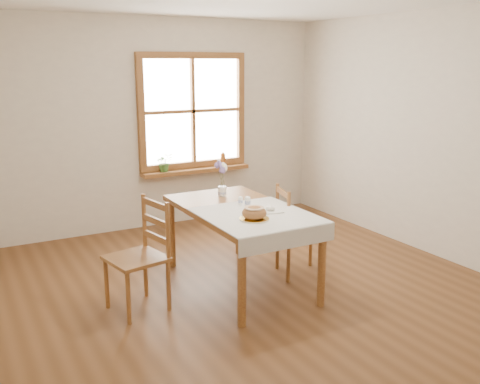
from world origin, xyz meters
The scene contains 18 objects.
ground centered at (0.00, 0.00, 0.00)m, with size 5.00×5.00×0.00m, color brown.
room_walls centered at (0.00, 0.00, 1.71)m, with size 4.60×5.10×2.65m.
window centered at (0.50, 2.47, 1.45)m, with size 1.46×0.08×1.46m.
window_sill centered at (0.50, 2.40, 0.69)m, with size 1.46×0.20×0.05m.
dining_table centered at (0.00, 0.30, 0.66)m, with size 0.90×1.60×0.75m.
table_linen centered at (0.00, 0.00, 0.76)m, with size 0.91×0.99×0.01m, color silver.
chair_left centered at (-1.02, 0.25, 0.47)m, with size 0.44×0.46×0.95m, color olive, non-canonical shape.
chair_right centered at (0.64, 0.24, 0.45)m, with size 0.42×0.44×0.89m, color olive, non-canonical shape.
bread_plate centered at (-0.10, -0.12, 0.77)m, with size 0.24×0.24×0.01m, color white.
bread_loaf centered at (-0.10, -0.12, 0.83)m, with size 0.21×0.21×0.12m, color #A3623A.
egg_napkin centered at (0.13, 0.05, 0.77)m, with size 0.25×0.21×0.01m, color silver.
eggs centered at (0.13, 0.05, 0.79)m, with size 0.19×0.17×0.04m, color white, non-canonical shape.
salt_shaker centered at (0.06, 0.27, 0.81)m, with size 0.05×0.05×0.10m, color white.
pepper_shaker centered at (0.04, 0.36, 0.80)m, with size 0.04×0.04×0.08m, color white.
flower_vase centered at (0.06, 0.77, 0.80)m, with size 0.08×0.08×0.09m, color white.
lavender_bouquet centered at (0.06, 0.77, 0.98)m, with size 0.15×0.15×0.28m, color #735EA7, non-canonical shape.
potted_plant centered at (0.07, 2.40, 0.80)m, with size 0.21×0.23×0.18m, color #386829.
amber_bottle centered at (0.89, 2.40, 0.81)m, with size 0.06×0.06×0.18m, color #9E541D.
Camera 1 is at (-2.28, -3.85, 2.04)m, focal length 40.00 mm.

